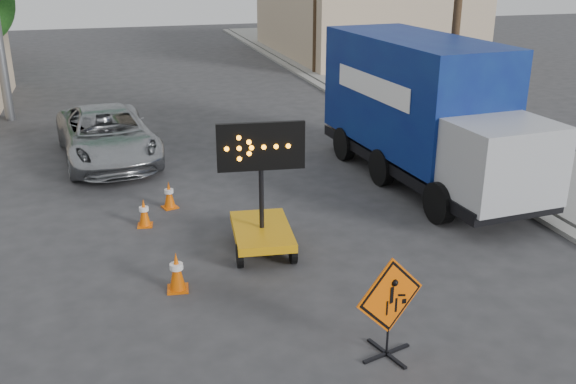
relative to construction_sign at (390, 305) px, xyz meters
name	(u,v)px	position (x,y,z in m)	size (l,w,h in m)	color
ground	(312,353)	(-1.15, 0.39, -0.93)	(100.00, 100.00, 0.00)	#2D2D30
curb_right	(366,113)	(6.05, 15.39, -0.87)	(0.40, 60.00, 0.12)	gray
sidewalk_right	(418,109)	(8.35, 15.39, -0.85)	(4.00, 60.00, 0.15)	gray
building_right_far	(361,17)	(11.85, 30.39, 1.37)	(10.00, 14.00, 4.60)	tan
utility_pole_near	(458,2)	(6.85, 10.39, 3.75)	(1.80, 0.26, 9.00)	#432E1C
construction_sign	(390,305)	(0.00, 0.00, 0.00)	(1.29, 0.92, 1.76)	black
arrow_board	(262,223)	(-1.01, 4.36, -0.28)	(1.84, 2.17, 2.91)	#CC8B0B
pickup_truck	(107,135)	(-4.08, 12.05, -0.12)	(2.69, 5.82, 1.62)	#9FA2A6
box_truck	(423,119)	(4.45, 7.61, 0.87)	(3.16, 8.54, 3.98)	black
cone_a	(177,271)	(-3.02, 3.11, -0.53)	(0.45, 0.45, 0.80)	#DD5504
cone_b	(144,213)	(-3.39, 6.44, -0.59)	(0.39, 0.39, 0.69)	#DD5504
cone_c	(169,195)	(-2.69, 7.45, -0.57)	(0.45, 0.45, 0.71)	#DD5504
cone_d	(142,163)	(-3.17, 10.31, -0.57)	(0.45, 0.45, 0.72)	#DD5504
cone_e	(118,161)	(-3.83, 10.55, -0.52)	(0.49, 0.49, 0.82)	#DD5504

